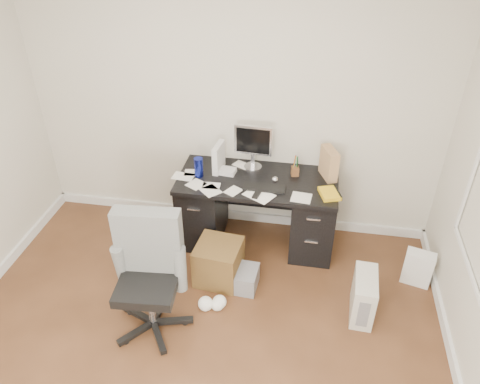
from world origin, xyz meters
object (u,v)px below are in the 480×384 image
object	(u,v)px
office_chair	(147,280)
wicker_basket	(219,262)
lcd_monitor	(253,147)
keyboard	(264,188)
desk	(257,209)
pc_tower	(363,296)

from	to	relation	value
office_chair	wicker_basket	bearing A→B (deg)	52.05
lcd_monitor	keyboard	xyz separation A→B (m)	(0.16, -0.35, -0.22)
desk	office_chair	size ratio (longest dim) A/B	1.42
keyboard	office_chair	xyz separation A→B (m)	(-0.76, -1.08, -0.23)
desk	pc_tower	bearing A→B (deg)	-38.10
desk	wicker_basket	distance (m)	0.68
desk	keyboard	size ratio (longest dim) A/B	3.92
keyboard	office_chair	world-z (taller)	office_chair
desk	keyboard	distance (m)	0.40
keyboard	wicker_basket	bearing A→B (deg)	-127.50
keyboard	pc_tower	distance (m)	1.27
office_chair	wicker_basket	xyz separation A→B (m)	(0.42, 0.64, -0.33)
keyboard	office_chair	bearing A→B (deg)	-124.57
office_chair	pc_tower	bearing A→B (deg)	9.57
desk	office_chair	bearing A→B (deg)	-118.99
desk	office_chair	distance (m)	1.42
desk	wicker_basket	world-z (taller)	desk
office_chair	wicker_basket	distance (m)	0.84
keyboard	wicker_basket	size ratio (longest dim) A/B	0.98
desk	keyboard	bearing A→B (deg)	-61.73
desk	pc_tower	distance (m)	1.31
lcd_monitor	pc_tower	world-z (taller)	lcd_monitor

